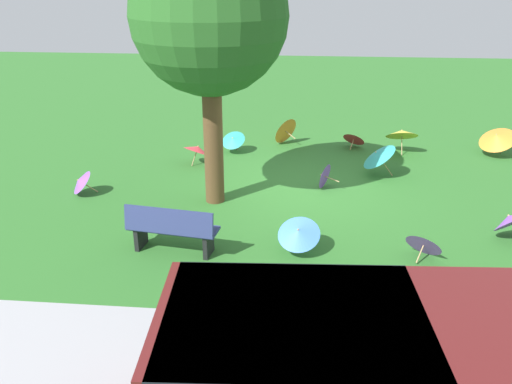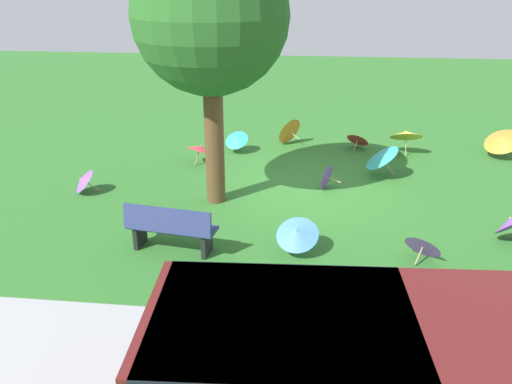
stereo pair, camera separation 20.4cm
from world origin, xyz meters
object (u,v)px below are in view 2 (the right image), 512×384
Objects in this scene: park_bench at (170,228)px; parasol_purple_2 at (82,180)px; van_dark at (357,368)px; parasol_purple_0 at (325,176)px; parasol_orange_1 at (288,130)px; parasol_red_1 at (200,149)px; shade_tree at (210,17)px; parasol_orange_2 at (502,139)px; parasol_purple_1 at (512,222)px; parasol_teal_0 at (380,155)px; parasol_red_3 at (358,139)px; parasol_teal_2 at (236,139)px; parasol_purple_3 at (424,245)px; parasol_yellow_2 at (406,134)px; parasol_blue_1 at (297,232)px.

park_bench is 2.21× the size of parasol_purple_2.
parasol_purple_0 is (0.23, -6.92, -0.62)m from van_dark.
parasol_orange_1 is (1.26, -10.19, -0.51)m from van_dark.
shade_tree is at bearing 110.10° from parasol_red_1.
van_dark reaches higher than parasol_orange_2.
shade_tree is 5.68× the size of parasol_purple_1.
parasol_purple_1 reaches higher than parasol_purple_2.
parasol_purple_2 is at bearing 14.72° from parasol_teal_0.
park_bench reaches higher than parasol_orange_1.
shade_tree reaches higher than parasol_red_3.
van_dark is 8.89m from parasol_red_1.
parasol_teal_2 reaches higher than parasol_red_3.
parasol_teal_0 is 3.81m from parasol_orange_2.
parasol_teal_2 is at bearing -128.17° from parasol_red_1.
parasol_purple_3 is 0.82× the size of parasol_red_1.
parasol_yellow_2 is at bearing -140.86° from shade_tree.
parasol_teal_0 is (-1.09, -7.77, -0.36)m from van_dark.
parasol_teal_0 is (-3.65, -1.80, -3.24)m from shade_tree.
shade_tree is 5.54× the size of parasol_red_1.
parasol_yellow_2 is 1.01× the size of parasol_blue_1.
park_bench is 3.54m from parasol_purple_2.
parasol_purple_1 is 7.00m from parasol_orange_1.
parasol_orange_1 is (-1.69, -6.52, -0.06)m from park_bench.
parasol_orange_2 is at bearing -114.87° from van_dark.
parasol_purple_0 is at bearing 72.41° from parasol_red_3.
parasol_purple_0 is at bearing 51.40° from parasol_yellow_2.
parasol_purple_0 is at bearing -170.50° from parasol_purple_2.
parasol_orange_2 is (-7.39, -5.91, 0.05)m from park_bench.
parasol_red_1 is at bearing 15.22° from parasol_yellow_2.
shade_tree is 5.67× the size of parasol_teal_0.
parasol_blue_1 is at bearing 76.41° from parasol_red_3.
shade_tree is at bearing 72.76° from parasol_orange_1.
parasol_teal_0 reaches higher than parasol_blue_1.
van_dark reaches higher than parasol_blue_1.
parasol_purple_3 is 6.09m from parasol_red_3.
parasol_red_3 is at bearing -103.59° from parasol_blue_1.
parasol_orange_1 is (1.03, -3.27, 0.11)m from parasol_purple_0.
parasol_purple_0 is 3.17m from parasol_red_3.
parasol_yellow_2 is at bearing -1.82° from parasol_orange_2.
parasol_red_1 is 1.10× the size of parasol_blue_1.
parasol_red_3 is (2.42, -5.18, -0.10)m from parasol_purple_1.
parasol_purple_1 is 7.39m from parasol_red_1.
parasol_teal_0 is at bearing 99.32° from parasol_red_3.
park_bench is at bearing 138.34° from parasol_purple_2.
parasol_orange_2 is at bearing -170.03° from parasol_red_1.
park_bench reaches higher than parasol_teal_0.
parasol_purple_3 is at bearing 113.15° from parasol_orange_1.
park_bench is (2.95, -3.67, -0.45)m from van_dark.
shade_tree reaches higher than parasol_teal_0.
parasol_yellow_2 reaches higher than parasol_red_1.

